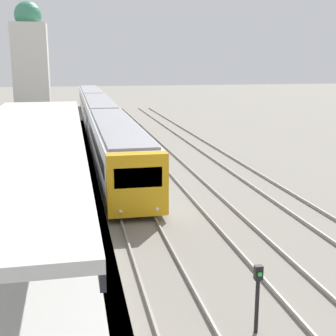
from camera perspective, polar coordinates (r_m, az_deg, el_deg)
platform_canopy at (r=16.97m, az=-17.09°, el=4.04°), size 4.00×22.81×3.20m
person_on_platform at (r=16.76m, az=-11.76°, el=-3.08°), size 0.40×0.40×1.66m
train_near at (r=44.66m, az=-8.41°, el=6.56°), size 2.55×52.24×3.01m
signal_post_near at (r=11.92m, az=10.87°, el=-14.57°), size 0.20×0.21×1.78m
distant_domed_building at (r=58.39m, az=-16.37°, el=12.21°), size 4.01×4.01×13.17m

